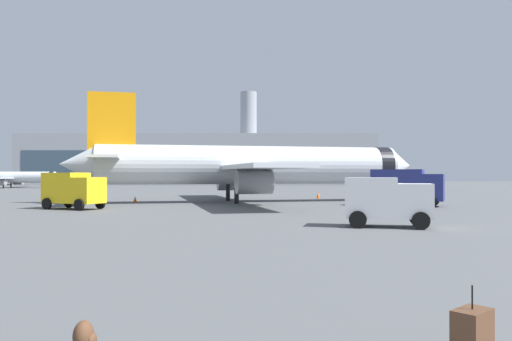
# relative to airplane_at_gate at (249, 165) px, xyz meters

# --- Properties ---
(airplane_at_gate) EXTENTS (35.41, 32.22, 10.50)m
(airplane_at_gate) POSITION_rel_airplane_at_gate_xyz_m (0.00, 0.00, 0.00)
(airplane_at_gate) COLOR silver
(airplane_at_gate) RESTS_ON ground
(airplane_taxiing) EXTENTS (21.10, 19.01, 6.20)m
(airplane_taxiing) POSITION_rel_airplane_at_gate_xyz_m (-49.92, 52.38, -1.50)
(airplane_taxiing) COLOR silver
(airplane_taxiing) RESTS_ON ground
(service_truck) EXTENTS (5.28, 4.05, 2.90)m
(service_truck) POSITION_rel_airplane_at_gate_xyz_m (-13.69, -10.72, -2.05)
(service_truck) COLOR yellow
(service_truck) RESTS_ON ground
(fuel_truck) EXTENTS (6.46, 4.49, 3.20)m
(fuel_truck) POSITION_rel_airplane_at_gate_xyz_m (13.90, -6.19, -1.88)
(fuel_truck) COLOR navy
(fuel_truck) RESTS_ON ground
(cargo_van) EXTENTS (4.73, 3.12, 2.60)m
(cargo_van) POSITION_rel_airplane_at_gate_xyz_m (7.94, -24.17, -2.21)
(cargo_van) COLOR white
(cargo_van) RESTS_ON ground
(safety_cone_near) EXTENTS (0.44, 0.44, 0.59)m
(safety_cone_near) POSITION_rel_airplane_at_gate_xyz_m (10.57, -6.91, -3.36)
(safety_cone_near) COLOR #F2590C
(safety_cone_near) RESTS_ON ground
(safety_cone_mid) EXTENTS (0.44, 0.44, 0.77)m
(safety_cone_mid) POSITION_rel_airplane_at_gate_xyz_m (7.63, 7.61, -3.28)
(safety_cone_mid) COLOR #F2590C
(safety_cone_mid) RESTS_ON ground
(safety_cone_far) EXTENTS (0.44, 0.44, 0.61)m
(safety_cone_far) POSITION_rel_airplane_at_gate_xyz_m (-11.27, -0.77, -3.36)
(safety_cone_far) COLOR #F2590C
(safety_cone_far) RESTS_ON ground
(rolling_suitcase) EXTENTS (0.74, 0.73, 1.10)m
(rolling_suitcase) POSITION_rel_airplane_at_gate_xyz_m (4.64, -43.42, -3.27)
(rolling_suitcase) COLOR brown
(rolling_suitcase) RESTS_ON ground
(traveller_backpack) EXTENTS (0.36, 0.40, 0.48)m
(traveller_backpack) POSITION_rel_airplane_at_gate_xyz_m (-1.29, -43.20, -3.42)
(traveller_backpack) COLOR brown
(traveller_backpack) RESTS_ON ground
(terminal_building) EXTENTS (91.91, 22.04, 25.07)m
(terminal_building) POSITION_rel_airplane_at_gate_xyz_m (-16.06, 87.79, 2.99)
(terminal_building) COLOR gray
(terminal_building) RESTS_ON ground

